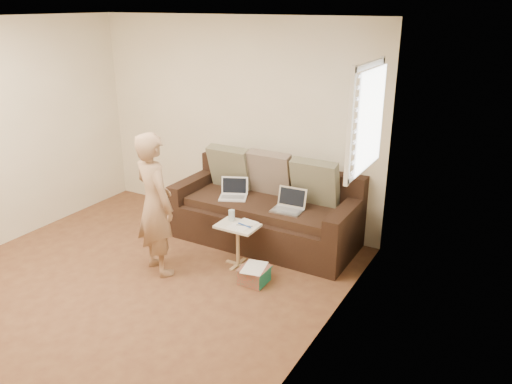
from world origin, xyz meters
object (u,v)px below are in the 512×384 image
sofa (265,209)px  drinking_glass (232,215)px  laptop_silver (287,211)px  person (155,204)px  laptop_white (233,198)px  side_table (238,245)px  striped_box (254,275)px

sofa → drinking_glass: (-0.08, -0.60, 0.12)m
laptop_silver → person: (-1.02, -1.04, 0.25)m
person → laptop_white: bearing=-82.1°
side_table → striped_box: side_table is taller
side_table → striped_box: bearing=-34.5°
drinking_glass → striped_box: 0.72m
laptop_silver → person: 1.48m
laptop_silver → drinking_glass: bearing=-137.3°
drinking_glass → laptop_silver: bearing=45.7°
sofa → striped_box: size_ratio=7.82×
sofa → striped_box: sofa is taller
sofa → side_table: bearing=-87.0°
person → striped_box: size_ratio=5.49×
laptop_silver → side_table: 0.68m
sofa → person: 1.40m
laptop_white → striped_box: size_ratio=1.15×
laptop_silver → striped_box: size_ratio=1.21×
sofa → person: person is taller
drinking_glass → sofa: bearing=82.1°
laptop_white → striped_box: laptop_white is taller
laptop_silver → person: bearing=-137.3°
person → drinking_glass: (0.57, 0.58, -0.22)m
striped_box → person: bearing=-164.8°
side_table → sofa: bearing=93.0°
side_table → drinking_glass: drinking_glass is taller
laptop_white → striped_box: 1.18m
laptop_silver → laptop_white: size_ratio=1.05×
sofa → person: bearing=-118.8°
sofa → side_table: 0.70m
striped_box → laptop_silver: bearing=90.7°
drinking_glass → striped_box: bearing=-33.6°
sofa → laptop_white: (-0.38, -0.11, 0.10)m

